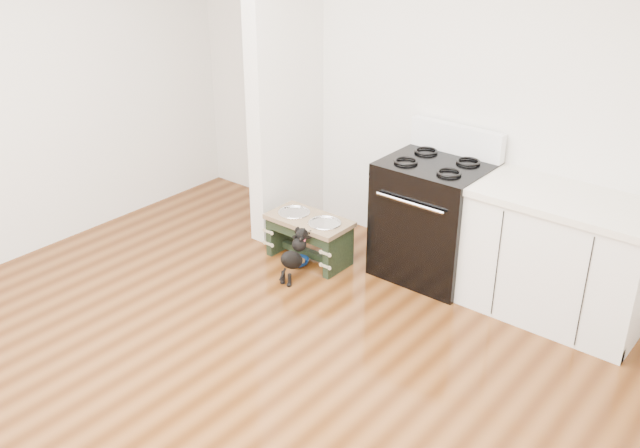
{
  "coord_description": "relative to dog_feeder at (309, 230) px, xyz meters",
  "views": [
    {
      "loc": [
        2.67,
        -2.19,
        2.79
      ],
      "look_at": [
        -0.18,
        1.32,
        0.6
      ],
      "focal_mm": 40.0,
      "sensor_mm": 36.0,
      "label": 1
    }
  ],
  "objects": [
    {
      "name": "room_shell",
      "position": [
        0.62,
        -1.72,
        1.35
      ],
      "size": [
        5.0,
        5.0,
        5.0
      ],
      "color": "silver",
      "rests_on": "ground"
    },
    {
      "name": "partition_wall",
      "position": [
        -0.56,
        0.38,
        1.08
      ],
      "size": [
        0.15,
        0.8,
        2.7
      ],
      "primitive_type": "cube",
      "color": "silver",
      "rests_on": "ground"
    },
    {
      "name": "floor_bowl",
      "position": [
        -0.01,
        -0.12,
        -0.24
      ],
      "size": [
        0.19,
        0.19,
        0.05
      ],
      "rotation": [
        0.0,
        0.0,
        -0.12
      ],
      "color": "navy",
      "rests_on": "ground"
    },
    {
      "name": "oven_range",
      "position": [
        0.87,
        0.44,
        0.21
      ],
      "size": [
        0.76,
        0.69,
        1.14
      ],
      "color": "black",
      "rests_on": "ground"
    },
    {
      "name": "cabinet_run",
      "position": [
        1.85,
        0.46,
        0.19
      ],
      "size": [
        1.24,
        0.64,
        0.91
      ],
      "color": "white",
      "rests_on": "ground"
    },
    {
      "name": "dog_feeder",
      "position": [
        0.0,
        0.0,
        0.0
      ],
      "size": [
        0.68,
        0.36,
        0.39
      ],
      "color": "black",
      "rests_on": "ground"
    },
    {
      "name": "puppy",
      "position": [
        0.12,
        -0.31,
        -0.04
      ],
      "size": [
        0.12,
        0.35,
        0.41
      ],
      "color": "black",
      "rests_on": "ground"
    },
    {
      "name": "ground",
      "position": [
        0.62,
        -1.72,
        -0.27
      ],
      "size": [
        5.0,
        5.0,
        0.0
      ],
      "primitive_type": "plane",
      "color": "#45220C",
      "rests_on": "ground"
    }
  ]
}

